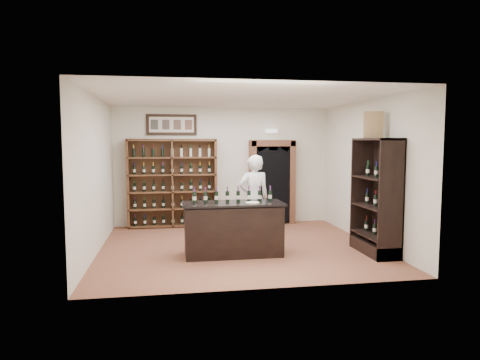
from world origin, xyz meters
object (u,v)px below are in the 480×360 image
counter_bottle_0 (194,197)px  shopkeeper (254,198)px  tasting_counter (233,229)px  wine_crate (373,125)px  wine_shelf (172,183)px  side_cabinet (377,214)px

counter_bottle_0 → shopkeeper: (1.33, 1.05, -0.18)m
tasting_counter → wine_crate: size_ratio=3.71×
wine_shelf → shopkeeper: bearing=-46.8°
counter_bottle_0 → tasting_counter: bearing=-4.9°
wine_shelf → side_cabinet: size_ratio=1.00×
wine_shelf → tasting_counter: 3.19m
wine_shelf → side_cabinet: bearing=-40.2°
wine_shelf → shopkeeper: size_ratio=1.19×
tasting_counter → wine_crate: bearing=-2.8°
tasting_counter → wine_crate: (2.69, -0.13, 1.96)m
counter_bottle_0 → wine_crate: 3.67m
shopkeeper → wine_shelf: bearing=-53.4°
tasting_counter → counter_bottle_0: 0.95m
tasting_counter → side_cabinet: 2.75m
counter_bottle_0 → wine_shelf: bearing=97.5°
wine_crate → wine_shelf: bearing=160.8°
tasting_counter → side_cabinet: side_cabinet is taller
wine_shelf → counter_bottle_0: (0.38, -2.87, 0.01)m
wine_shelf → counter_bottle_0: bearing=-82.5°
counter_bottle_0 → shopkeeper: 1.70m
wine_shelf → tasting_counter: bearing=-69.4°
side_cabinet → wine_shelf: bearing=139.8°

